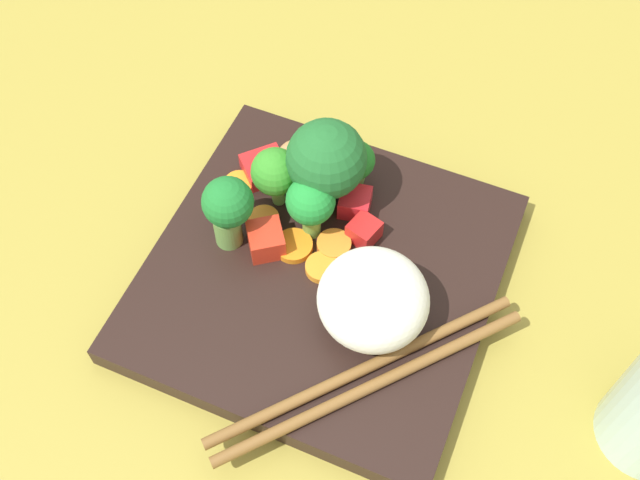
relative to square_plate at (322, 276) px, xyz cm
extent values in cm
cube|color=olive|center=(0.00, 0.00, -1.99)|extent=(110.00, 110.00, 2.00)
cube|color=black|center=(0.00, 0.00, 0.00)|extent=(25.81, 25.81, 1.98)
ellipsoid|color=white|center=(2.21, 4.86, 3.92)|extent=(10.68, 10.71, 5.86)
cylinder|color=#66AC4F|center=(-5.75, -2.62, 2.46)|extent=(2.27, 2.36, 3.01)
sphere|color=#1E6129|center=(-5.80, -2.36, 6.22)|extent=(5.98, 5.98, 5.98)
cylinder|color=#5D8F3B|center=(-2.74, -2.13, 2.22)|extent=(1.99, 1.99, 2.47)
sphere|color=#218B33|center=(-2.98, -2.30, 4.62)|extent=(3.68, 3.68, 3.68)
cylinder|color=#629042|center=(0.54, -7.46, 2.43)|extent=(2.39, 2.36, 2.91)
sphere|color=#1D722C|center=(0.31, -7.46, 5.17)|extent=(3.81, 3.81, 3.81)
cylinder|color=#63A646|center=(-8.33, -0.96, 1.94)|extent=(1.93, 2.12, 2.10)
sphere|color=#207323|center=(-8.40, -1.12, 3.77)|extent=(3.13, 3.13, 3.13)
cylinder|color=#73BC55|center=(-4.19, -5.74, 2.17)|extent=(1.60, 1.52, 2.44)
sphere|color=#338926|center=(-4.20, -5.80, 4.71)|extent=(3.68, 3.68, 3.68)
cylinder|color=orange|center=(-7.15, -4.07, 1.24)|extent=(2.94, 2.94, 0.50)
cylinder|color=orange|center=(-2.14, 0.48, 1.34)|extent=(2.92, 2.92, 0.70)
cylinder|color=orange|center=(-4.24, -9.21, 1.24)|extent=(3.29, 3.29, 0.50)
cylinder|color=orange|center=(-0.81, -2.72, 1.30)|extent=(3.78, 3.78, 0.61)
cylinder|color=orange|center=(-2.06, -5.88, 1.23)|extent=(2.78, 2.78, 0.48)
cylinder|color=orange|center=(0.48, -0.34, 1.30)|extent=(3.10, 3.10, 0.62)
cube|color=red|center=(-6.01, 0.14, 1.88)|extent=(2.86, 2.81, 1.77)
cube|color=red|center=(0.40, -4.59, 2.04)|extent=(3.71, 3.68, 2.10)
cube|color=red|center=(-8.91, -3.12, 1.68)|extent=(2.89, 2.84, 1.37)
cube|color=red|center=(-6.23, -7.94, 1.70)|extent=(4.42, 4.40, 1.43)
cube|color=red|center=(-3.92, 1.66, 1.86)|extent=(2.57, 2.52, 1.73)
ellipsoid|color=#B6824F|center=(-7.48, -6.18, 2.32)|extent=(3.38, 2.46, 2.66)
cylinder|color=brown|center=(6.97, 6.98, 1.40)|extent=(18.79, 15.17, 0.81)
cylinder|color=brown|center=(6.15, 5.94, 1.40)|extent=(18.79, 15.17, 0.81)
camera|label=1|loc=(26.24, 12.09, 50.35)|focal=43.42mm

